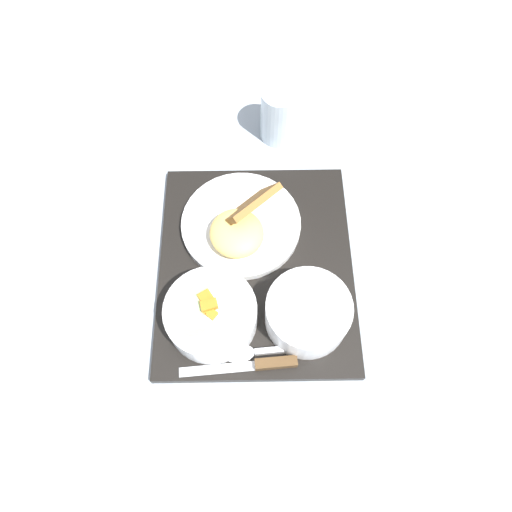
# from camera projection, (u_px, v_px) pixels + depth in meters

# --- Properties ---
(ground_plane) EXTENTS (4.00, 4.00, 0.00)m
(ground_plane) POSITION_uv_depth(u_px,v_px,m) (256.00, 268.00, 0.78)
(ground_plane) COLOR #99A3AD
(serving_tray) EXTENTS (0.41, 0.35, 0.02)m
(serving_tray) POSITION_uv_depth(u_px,v_px,m) (256.00, 266.00, 0.77)
(serving_tray) COLOR black
(serving_tray) RESTS_ON ground_plane
(bowl_salad) EXTENTS (0.14, 0.14, 0.07)m
(bowl_salad) POSITION_uv_depth(u_px,v_px,m) (211.00, 314.00, 0.69)
(bowl_salad) COLOR white
(bowl_salad) RESTS_ON serving_tray
(bowl_soup) EXTENTS (0.13, 0.13, 0.06)m
(bowl_soup) POSITION_uv_depth(u_px,v_px,m) (308.00, 312.00, 0.69)
(bowl_soup) COLOR white
(bowl_soup) RESTS_ON serving_tray
(plate_main) EXTENTS (0.21, 0.21, 0.09)m
(plate_main) POSITION_uv_depth(u_px,v_px,m) (241.00, 225.00, 0.78)
(plate_main) COLOR white
(plate_main) RESTS_ON serving_tray
(knife) EXTENTS (0.02, 0.18, 0.02)m
(knife) POSITION_uv_depth(u_px,v_px,m) (262.00, 364.00, 0.69)
(knife) COLOR silver
(knife) RESTS_ON serving_tray
(spoon) EXTENTS (0.03, 0.17, 0.01)m
(spoon) POSITION_uv_depth(u_px,v_px,m) (259.00, 352.00, 0.70)
(spoon) COLOR silver
(spoon) RESTS_ON serving_tray
(glass_water) EXTENTS (0.07, 0.07, 0.11)m
(glass_water) POSITION_uv_depth(u_px,v_px,m) (279.00, 117.00, 0.86)
(glass_water) COLOR silver
(glass_water) RESTS_ON ground_plane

